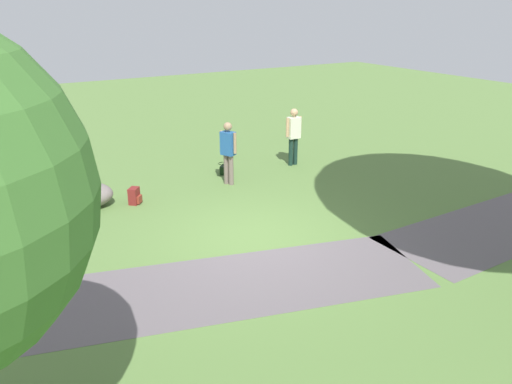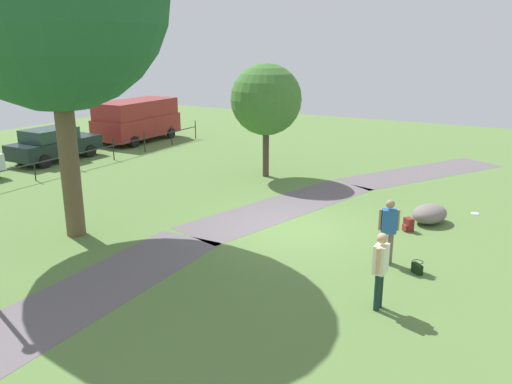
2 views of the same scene
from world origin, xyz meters
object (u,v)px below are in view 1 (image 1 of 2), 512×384
(lawn_boulder, at_px, (85,195))
(backpack_by_boulder, at_px, (135,196))
(handbag_on_grass, at_px, (223,169))
(woman_with_handbag, at_px, (228,149))
(frisbee_on_grass, at_px, (6,204))
(man_near_boulder, at_px, (294,133))

(lawn_boulder, relative_size, backpack_by_boulder, 3.77)
(lawn_boulder, height_order, handbag_on_grass, lawn_boulder)
(woman_with_handbag, height_order, handbag_on_grass, woman_with_handbag)
(lawn_boulder, xyz_separation_m, backpack_by_boulder, (-1.05, 0.39, -0.10))
(backpack_by_boulder, bearing_deg, woman_with_handbag, -178.25)
(lawn_boulder, xyz_separation_m, woman_with_handbag, (-3.64, 0.31, 0.67))
(lawn_boulder, bearing_deg, frisbee_on_grass, -34.56)
(woman_with_handbag, height_order, man_near_boulder, man_near_boulder)
(handbag_on_grass, height_order, frisbee_on_grass, handbag_on_grass)
(lawn_boulder, height_order, man_near_boulder, man_near_boulder)
(lawn_boulder, distance_m, frisbee_on_grass, 2.02)
(handbag_on_grass, bearing_deg, frisbee_on_grass, -6.36)
(lawn_boulder, xyz_separation_m, man_near_boulder, (-6.06, -0.19, 0.69))
(lawn_boulder, height_order, backpack_by_boulder, lawn_boulder)
(lawn_boulder, distance_m, handbag_on_grass, 3.93)
(frisbee_on_grass, bearing_deg, woman_with_handbag, 164.70)
(man_near_boulder, relative_size, handbag_on_grass, 4.40)
(man_near_boulder, xyz_separation_m, backpack_by_boulder, (5.01, 0.58, -0.79))
(handbag_on_grass, distance_m, backpack_by_boulder, 2.99)
(handbag_on_grass, relative_size, frisbee_on_grass, 1.48)
(lawn_boulder, height_order, frisbee_on_grass, lawn_boulder)
(man_near_boulder, xyz_separation_m, handbag_on_grass, (2.16, -0.32, -0.84))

